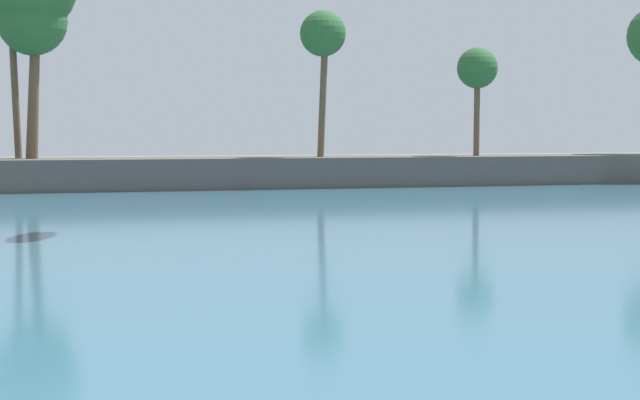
{
  "coord_description": "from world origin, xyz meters",
  "views": [
    {
      "loc": [
        -4.14,
        -3.15,
        3.49
      ],
      "look_at": [
        0.7,
        14.06,
        2.28
      ],
      "focal_mm": 59.91,
      "sensor_mm": 36.0,
      "label": 1
    }
  ],
  "objects": [
    {
      "name": "sea",
      "position": [
        0.0,
        52.71,
        0.03
      ],
      "size": [
        220.0,
        89.76,
        0.06
      ],
      "primitive_type": "cube",
      "color": "#386B84",
      "rests_on": "ground"
    },
    {
      "name": "palm_headland",
      "position": [
        2.67,
        57.68,
        4.24
      ],
      "size": [
        108.55,
        6.77,
        13.62
      ],
      "color": "#514C47",
      "rests_on": "ground"
    }
  ]
}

